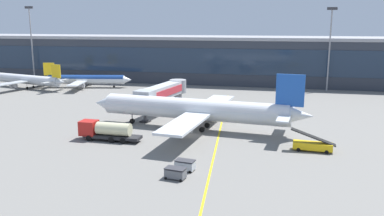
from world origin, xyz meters
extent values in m
plane|color=slate|center=(0.00, 0.00, 0.00)|extent=(700.00, 700.00, 0.00)
cube|color=yellow|center=(5.07, 2.00, 0.00)|extent=(7.36, 79.71, 0.01)
cube|color=#2D333D|center=(2.41, 67.80, 7.12)|extent=(193.41, 20.37, 14.24)
cube|color=#1E2D42|center=(2.41, 57.55, 7.83)|extent=(187.61, 0.16, 7.97)
cube|color=#99999E|center=(2.41, 67.80, 14.74)|extent=(197.28, 20.78, 1.00)
cylinder|color=silver|center=(-0.23, 4.95, 3.73)|extent=(36.24, 7.67, 3.72)
cylinder|color=silver|center=(-0.23, 4.95, 4.07)|extent=(35.51, 7.44, 3.57)
cone|color=silver|center=(-19.44, 7.08, 3.73)|extent=(4.09, 3.93, 3.54)
cone|color=silver|center=(19.17, 2.80, 4.10)|extent=(4.79, 3.64, 3.16)
cube|color=#1E51B2|center=(17.19, 3.02, 8.38)|extent=(4.85, 0.89, 5.59)
cube|color=silver|center=(16.29, -0.63, 4.29)|extent=(2.64, 6.14, 0.24)
cube|color=silver|center=(17.11, 6.78, 4.29)|extent=(2.64, 6.14, 0.24)
cube|color=silver|center=(0.23, -4.59, 3.45)|extent=(6.44, 15.58, 0.40)
cube|color=silver|center=(2.30, 14.16, 3.45)|extent=(6.44, 15.58, 0.40)
cylinder|color=#939399|center=(-0.47, -1.77, 2.13)|extent=(3.07, 2.35, 2.05)
cylinder|color=#939399|center=(1.01, 11.56, 2.13)|extent=(3.07, 2.35, 2.05)
cylinder|color=black|center=(-13.13, 6.38, 0.50)|extent=(1.04, 0.51, 1.00)
cylinder|color=slate|center=(-13.13, 6.38, 1.43)|extent=(0.20, 0.20, 1.87)
cylinder|color=black|center=(1.74, 3.05, 0.50)|extent=(1.04, 0.51, 1.00)
cylinder|color=slate|center=(1.74, 3.05, 1.43)|extent=(0.20, 0.20, 1.87)
cylinder|color=black|center=(2.11, 6.38, 0.50)|extent=(1.04, 0.51, 1.00)
cylinder|color=slate|center=(2.11, 6.38, 1.43)|extent=(0.20, 0.20, 1.87)
cube|color=#B2B7BC|center=(-9.57, 16.00, 5.03)|extent=(5.77, 16.33, 2.80)
cube|color=red|center=(-9.52, 15.99, 5.03)|extent=(5.44, 13.83, 1.54)
cube|color=#9EA3A8|center=(-10.98, 8.09, 5.03)|extent=(4.11, 3.78, 2.94)
cylinder|color=#4C4C51|center=(-10.98, 8.09, 1.82)|extent=(0.70, 0.70, 3.63)
cube|color=#262628|center=(-10.98, 8.09, 0.15)|extent=(2.09, 2.09, 0.30)
cylinder|color=gray|center=(-8.16, 23.90, 5.03)|extent=(3.90, 3.90, 3.08)
cylinder|color=gray|center=(-8.16, 23.90, 1.82)|extent=(1.80, 1.80, 3.63)
cube|color=#232326|center=(-12.15, -5.57, 0.75)|extent=(10.07, 2.81, 0.50)
cube|color=#B21E19|center=(-16.55, -5.43, 2.00)|extent=(2.88, 2.59, 2.50)
cube|color=black|center=(-17.81, -5.39, 2.50)|extent=(0.23, 2.30, 1.12)
cylinder|color=beige|center=(-11.87, -5.58, 2.10)|extent=(6.07, 2.39, 2.20)
cylinder|color=black|center=(-16.03, -6.64, 0.50)|extent=(1.01, 0.38, 1.00)
cylinder|color=black|center=(-15.95, -4.26, 0.50)|extent=(1.01, 0.38, 1.00)
cylinder|color=black|center=(-11.89, -6.77, 0.50)|extent=(1.01, 0.38, 1.00)
cylinder|color=black|center=(-11.82, -4.39, 0.50)|extent=(1.01, 0.38, 1.00)
cylinder|color=black|center=(-9.79, -6.83, 0.50)|extent=(1.01, 0.38, 1.00)
cylinder|color=black|center=(-9.72, -4.46, 0.50)|extent=(1.01, 0.38, 1.00)
cube|color=yellow|center=(20.87, -4.02, 0.85)|extent=(6.13, 2.36, 1.10)
cube|color=black|center=(20.87, -4.02, 2.30)|extent=(6.98, 1.86, 2.38)
cylinder|color=black|center=(23.03, -3.33, 0.30)|extent=(0.62, 0.30, 0.60)
cylinder|color=black|center=(22.89, -5.04, 0.30)|extent=(0.62, 0.30, 0.60)
cylinder|color=black|center=(18.84, -3.00, 0.30)|extent=(0.62, 0.30, 0.60)
cylinder|color=black|center=(18.71, -4.71, 0.30)|extent=(0.62, 0.30, 0.60)
cube|color=#595B60|center=(2.71, -19.73, 0.73)|extent=(2.81, 1.90, 1.10)
cube|color=#333338|center=(2.71, -19.73, 1.43)|extent=(2.86, 1.94, 0.10)
cylinder|color=black|center=(1.56, -20.30, 0.18)|extent=(0.37, 0.18, 0.36)
cylinder|color=black|center=(1.80, -18.82, 0.18)|extent=(0.37, 0.18, 0.36)
cylinder|color=black|center=(3.61, -20.64, 0.18)|extent=(0.37, 0.18, 0.36)
cylinder|color=black|center=(3.86, -19.16, 0.18)|extent=(0.37, 0.18, 0.36)
cube|color=#B2B7BC|center=(3.23, -16.57, 0.73)|extent=(2.81, 1.90, 1.10)
cube|color=#333338|center=(3.23, -16.57, 1.43)|extent=(2.86, 1.94, 0.10)
cylinder|color=black|center=(2.08, -17.15, 0.18)|extent=(0.37, 0.18, 0.36)
cylinder|color=black|center=(2.32, -15.67, 0.18)|extent=(0.37, 0.18, 0.36)
cylinder|color=black|center=(4.13, -17.48, 0.18)|extent=(0.37, 0.18, 0.36)
cylinder|color=black|center=(4.37, -16.00, 0.18)|extent=(0.37, 0.18, 0.36)
cylinder|color=silver|center=(-43.23, 46.11, 2.44)|extent=(23.86, 7.19, 2.62)
cylinder|color=navy|center=(-43.23, 46.11, 2.67)|extent=(23.37, 6.99, 2.51)
cone|color=silver|center=(-30.66, 48.60, 2.44)|extent=(3.05, 2.94, 2.48)
cone|color=silver|center=(-55.94, 43.60, 2.70)|extent=(3.51, 2.79, 2.22)
cube|color=gold|center=(-54.42, 43.90, 5.71)|extent=(3.38, 0.89, 3.92)
cube|color=silver|center=(-54.44, 46.56, 2.83)|extent=(2.07, 4.35, 0.15)
cube|color=silver|center=(-53.42, 41.43, 2.83)|extent=(2.07, 4.35, 0.15)
cube|color=silver|center=(-45.40, 52.11, 2.24)|extent=(4.97, 10.41, 0.26)
cube|color=silver|center=(-42.95, 39.74, 2.24)|extent=(4.97, 10.41, 0.26)
cylinder|color=#939399|center=(-44.42, 50.47, 1.33)|extent=(2.25, 1.80, 1.44)
cylinder|color=#939399|center=(-42.67, 41.63, 1.33)|extent=(2.25, 1.80, 1.44)
cylinder|color=black|center=(-34.83, 47.78, 0.32)|extent=(0.68, 0.38, 0.64)
cylinder|color=slate|center=(-34.83, 47.78, 0.89)|extent=(0.13, 0.13, 1.13)
cylinder|color=black|center=(-44.86, 46.99, 0.32)|extent=(0.68, 0.38, 0.64)
cylinder|color=slate|center=(-44.86, 46.99, 0.89)|extent=(0.13, 0.13, 1.13)
cylinder|color=black|center=(-44.41, 44.68, 0.32)|extent=(0.68, 0.38, 0.64)
cylinder|color=slate|center=(-44.41, 44.68, 0.89)|extent=(0.13, 0.13, 1.13)
cylinder|color=#B2B7BC|center=(-60.53, 40.71, 2.68)|extent=(26.48, 9.49, 2.63)
cylinder|color=silver|center=(-60.53, 40.71, 2.91)|extent=(25.94, 9.25, 2.52)
cone|color=#B2B7BC|center=(-46.61, 36.96, 2.94)|extent=(3.63, 2.98, 2.23)
cube|color=gold|center=(-48.11, 37.36, 5.96)|extent=(3.36, 1.13, 3.94)
cube|color=#B2B7BC|center=(-49.28, 34.96, 3.07)|extent=(2.43, 4.42, 0.17)
cube|color=#B2B7BC|center=(-47.91, 40.03, 3.07)|extent=(2.43, 4.42, 0.17)
cube|color=#B2B7BC|center=(-61.32, 33.75, 2.48)|extent=(6.13, 11.70, 0.28)
cube|color=#B2B7BC|center=(-57.72, 47.12, 2.48)|extent=(6.13, 11.70, 0.28)
cylinder|color=#939399|center=(-61.47, 35.88, 1.55)|extent=(2.33, 1.92, 1.45)
cylinder|color=#939399|center=(-58.92, 45.35, 1.55)|extent=(2.33, 1.92, 1.45)
cylinder|color=black|center=(-69.81, 43.21, 0.35)|extent=(0.74, 0.45, 0.69)
cylinder|color=slate|center=(-69.81, 43.21, 1.03)|extent=(0.14, 0.14, 1.36)
cylinder|color=black|center=(-59.29, 39.15, 0.35)|extent=(0.74, 0.45, 0.69)
cylinder|color=slate|center=(-59.29, 39.15, 1.03)|extent=(0.14, 0.14, 1.36)
cylinder|color=black|center=(-58.67, 41.43, 0.35)|extent=(0.74, 0.45, 0.69)
cylinder|color=slate|center=(-58.67, 41.43, 1.03)|extent=(0.14, 0.14, 1.36)
cylinder|color=gray|center=(-67.69, 55.80, 12.15)|extent=(0.44, 0.44, 24.31)
cube|color=#333338|center=(-67.69, 55.80, 24.71)|extent=(2.80, 0.50, 0.80)
cylinder|color=gray|center=(29.01, 55.80, 11.63)|extent=(0.44, 0.44, 23.26)
cube|color=#333338|center=(29.01, 55.80, 23.66)|extent=(2.80, 0.50, 0.80)
camera|label=1|loc=(15.35, -66.99, 19.87)|focal=37.49mm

